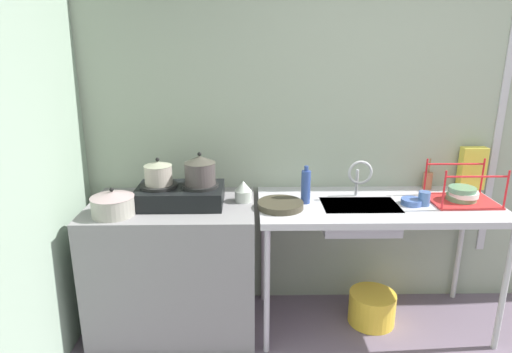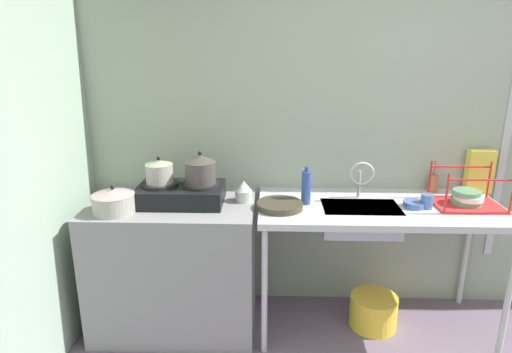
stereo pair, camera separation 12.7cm
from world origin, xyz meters
name	(u,v)px [view 1 (the left image)]	position (x,y,z in m)	size (l,w,h in m)	color
wall_back	(423,129)	(0.00, 1.75, 1.24)	(5.35, 0.10, 2.48)	#98A390
wall_metal_strip	(501,112)	(0.48, 1.69, 1.36)	(0.05, 0.01, 1.98)	#BDBBC3
counter_concrete	(175,266)	(-1.66, 1.38, 0.42)	(1.02, 0.65, 0.85)	gray
counter_sink	(378,212)	(-0.38, 1.38, 0.79)	(1.48, 0.65, 0.85)	#BDBBC3
stove	(180,195)	(-1.61, 1.38, 0.91)	(0.52, 0.33, 0.13)	black
pot_on_left_burner	(158,173)	(-1.73, 1.38, 1.05)	(0.17, 0.17, 0.17)	#A4998C
pot_on_right_burner	(200,170)	(-1.48, 1.38, 1.07)	(0.19, 0.19, 0.20)	#433B3A
pot_beside_stove	(113,203)	(-1.96, 1.20, 0.92)	(0.25, 0.25, 0.17)	#A39E93
percolator	(243,191)	(-1.22, 1.42, 0.91)	(0.11, 0.11, 0.13)	beige
sink_basin	(359,217)	(-0.50, 1.34, 0.77)	(0.46, 0.29, 0.16)	#BDBBC3
faucet	(360,174)	(-0.49, 1.46, 1.01)	(0.16, 0.09, 0.25)	#BDBBC3
frying_pan	(280,205)	(-1.00, 1.30, 0.87)	(0.28, 0.28, 0.04)	#3A3528
dish_rack	(462,195)	(0.14, 1.38, 0.89)	(0.39, 0.30, 0.24)	red
cup_by_rack	(424,198)	(-0.12, 1.33, 0.89)	(0.07, 0.07, 0.09)	#4668A7
small_bowl_on_drainboard	(412,202)	(-0.19, 1.34, 0.87)	(0.13, 0.13, 0.04)	#4564AF
bottle_by_sink	(306,186)	(-0.84, 1.38, 0.96)	(0.06, 0.06, 0.24)	#2C458A
cereal_box	(472,168)	(0.32, 1.64, 0.99)	(0.17, 0.07, 0.29)	yellow
utensil_jar	(428,180)	(0.03, 1.65, 0.91)	(0.06, 0.06, 0.22)	#A56345
bucket_on_floor	(372,308)	(-0.37, 1.37, 0.11)	(0.31, 0.31, 0.21)	yellow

